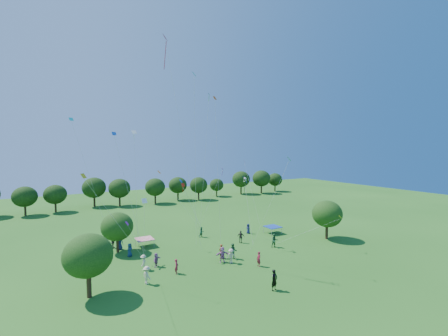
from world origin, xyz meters
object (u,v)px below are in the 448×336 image
pirate_kite (245,180)px  red_high_kite (172,80)px  man_in_black (274,280)px  near_tree_east (327,214)px  tent_blue (273,227)px  tent_red_stripe (144,239)px  near_tree_north (117,227)px  near_tree_west (88,256)px

pirate_kite → red_high_kite: red_high_kite is taller
man_in_black → red_high_kite: bearing=103.6°
near_tree_east → man_in_black: 19.15m
tent_blue → red_high_kite: bearing=-169.7°
pirate_kite → red_high_kite: bearing=-179.7°
tent_red_stripe → man_in_black: size_ratio=1.12×
man_in_black → pirate_kite: bearing=56.5°
near_tree_east → tent_red_stripe: size_ratio=2.57×
near_tree_east → tent_blue: near_tree_east is taller
red_high_kite → tent_red_stripe: bearing=102.3°
near_tree_east → man_in_black: size_ratio=2.86×
tent_red_stripe → pirate_kite: pirate_kite is taller
near_tree_north → near_tree_east: size_ratio=0.91×
pirate_kite → red_high_kite: (-10.09, -0.05, 11.94)m
man_in_black → tent_blue: bearing=38.9°
near_tree_east → tent_blue: (-5.02, 6.19, -2.67)m
near_tree_east → pirate_kite: size_ratio=0.68×
near_tree_north → tent_red_stripe: size_ratio=2.33×
near_tree_east → near_tree_north: bearing=160.9°
man_in_black → near_tree_north: bearing=108.5°
near_tree_west → man_in_black: (15.10, -7.31, -2.81)m
tent_red_stripe → man_in_black: (7.06, -18.54, -0.05)m
near_tree_north → pirate_kite: 17.47m
man_in_black → tent_red_stripe: bearing=98.8°
man_in_black → red_high_kite: red_high_kite is taller
near_tree_east → tent_blue: size_ratio=2.57×
near_tree_north → red_high_kite: bearing=-51.9°
tent_red_stripe → man_in_black: 19.84m
near_tree_west → man_in_black: 17.01m
near_tree_east → tent_red_stripe: 26.14m
tent_red_stripe → pirate_kite: 15.72m
near_tree_north → red_high_kite: size_ratio=0.21×
near_tree_east → tent_red_stripe: bearing=157.3°
near_tree_north → near_tree_west: bearing=-112.5°
pirate_kite → red_high_kite: size_ratio=0.34×
tent_blue → man_in_black: 18.93m
tent_red_stripe → tent_blue: 19.37m
near_tree_north → pirate_kite: (15.20, -6.46, 5.70)m
near_tree_north → tent_red_stripe: near_tree_north is taller
near_tree_east → tent_red_stripe: near_tree_east is taller
tent_blue → red_high_kite: 26.69m
near_tree_north → tent_blue: 22.92m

